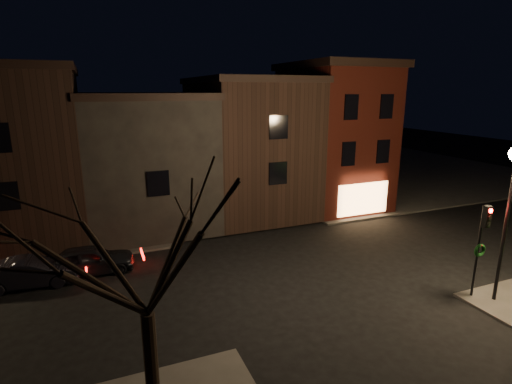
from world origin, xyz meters
TOP-DOWN VIEW (x-y plane):
  - ground at (0.00, 0.00)m, footprint 120.00×120.00m
  - sidewalk_far_right at (20.00, 20.00)m, footprint 30.00×30.00m
  - corner_building at (8.00, 9.47)m, footprint 6.50×8.50m
  - row_building_a at (1.50, 10.50)m, footprint 7.30×10.30m
  - row_building_b at (-5.75, 10.50)m, footprint 7.80×10.30m
  - row_building_c at (-13.00, 10.50)m, footprint 7.30×10.30m
  - traffic_signal at (5.60, -5.51)m, footprint 0.58×0.38m
  - bare_tree_left at (-8.00, -7.00)m, footprint 5.60×5.60m
  - parked_car_a at (-9.52, 3.37)m, footprint 4.19×1.78m
  - parked_car_b at (-12.03, 2.96)m, footprint 4.12×1.60m

SIDE VIEW (x-z plane):
  - ground at x=0.00m, z-range 0.00..0.00m
  - sidewalk_far_right at x=20.00m, z-range 0.00..0.12m
  - parked_car_b at x=-12.03m, z-range 0.00..1.34m
  - parked_car_a at x=-9.52m, z-range 0.00..1.41m
  - traffic_signal at x=5.60m, z-range 0.78..4.83m
  - row_building_b at x=-5.75m, z-range 0.13..8.53m
  - row_building_a at x=1.50m, z-range 0.13..9.53m
  - row_building_c at x=-13.00m, z-range 0.13..10.03m
  - corner_building at x=8.00m, z-range 0.15..10.65m
  - bare_tree_left at x=-8.00m, z-range 1.68..9.18m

